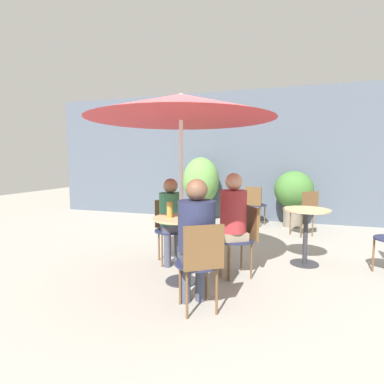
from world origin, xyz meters
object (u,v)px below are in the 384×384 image
at_px(cafe_table_near, 181,235).
at_px(seated_person_0, 196,232).
at_px(bistro_chair_2, 169,224).
at_px(seated_person_2, 171,213).
at_px(bistro_chair_4, 255,202).
at_px(beer_glass_2, 183,211).
at_px(bistro_chair_1, 243,234).
at_px(beer_glass_1, 170,210).
at_px(cafe_table_far, 306,225).
at_px(potted_plant_1, 294,193).
at_px(beer_glass_3, 193,209).
at_px(umbrella, 181,107).
at_px(bistro_chair_0, 201,259).
at_px(potted_plant_0, 201,183).
at_px(bistro_chair_5, 306,209).
at_px(seated_person_1, 232,215).
at_px(beer_glass_0, 183,209).

height_order(cafe_table_near, seated_person_0, seated_person_0).
bearing_deg(bistro_chair_2, seated_person_2, -90.00).
bearing_deg(bistro_chair_4, beer_glass_2, 99.62).
bearing_deg(bistro_chair_1, beer_glass_1, -90.91).
relative_size(bistro_chair_4, beer_glass_2, 4.44).
bearing_deg(cafe_table_far, potted_plant_1, 92.76).
bearing_deg(beer_glass_2, beer_glass_3, 63.50).
bearing_deg(bistro_chair_2, umbrella, -90.00).
distance_m(bistro_chair_0, beer_glass_3, 0.80).
xyz_separation_m(seated_person_2, potted_plant_1, (1.61, 2.93, 0.03)).
distance_m(beer_glass_3, umbrella, 1.13).
distance_m(bistro_chair_2, potted_plant_0, 2.85).
bearing_deg(beer_glass_3, potted_plant_1, 71.55).
bearing_deg(seated_person_0, cafe_table_far, -156.39).
bearing_deg(bistro_chair_1, beer_glass_3, -85.44).
bearing_deg(umbrella, potted_plant_1, 69.74).
relative_size(beer_glass_2, potted_plant_0, 0.13).
distance_m(cafe_table_far, umbrella, 2.26).
xyz_separation_m(beer_glass_2, potted_plant_1, (1.21, 3.57, -0.12)).
bearing_deg(beer_glass_1, bistro_chair_0, -47.82).
bearing_deg(seated_person_0, beer_glass_1, -78.28).
distance_m(beer_glass_1, potted_plant_1, 3.78).
relative_size(cafe_table_far, beer_glass_2, 3.95).
height_order(bistro_chair_0, seated_person_0, seated_person_0).
bearing_deg(bistro_chair_5, beer_glass_2, 21.18).
xyz_separation_m(seated_person_1, beer_glass_2, (-0.46, -0.45, 0.10)).
xyz_separation_m(cafe_table_near, seated_person_0, (0.33, -0.52, 0.18)).
distance_m(beer_glass_0, potted_plant_0, 3.40).
relative_size(bistro_chair_2, beer_glass_2, 4.44).
height_order(cafe_table_near, cafe_table_far, same).
bearing_deg(cafe_table_near, seated_person_0, -57.39).
xyz_separation_m(bistro_chair_5, umbrella, (-1.48, -2.62, 1.46)).
height_order(cafe_table_near, umbrella, umbrella).
xyz_separation_m(seated_person_0, beer_glass_0, (-0.36, 0.65, 0.10)).
height_order(bistro_chair_5, seated_person_1, seated_person_1).
bearing_deg(cafe_table_near, potted_plant_1, 69.74).
bearing_deg(seated_person_1, bistro_chair_1, 90.00).
xyz_separation_m(cafe_table_near, bistro_chair_4, (0.50, 3.26, -0.03)).
bearing_deg(beer_glass_3, bistro_chair_2, 131.10).
bearing_deg(potted_plant_0, bistro_chair_5, -20.36).
bearing_deg(cafe_table_far, beer_glass_3, -140.60).
distance_m(bistro_chair_1, bistro_chair_2, 1.08).
relative_size(seated_person_0, beer_glass_0, 8.52).
relative_size(bistro_chair_1, seated_person_1, 0.68).
height_order(seated_person_0, potted_plant_0, potted_plant_0).
relative_size(seated_person_0, seated_person_1, 0.98).
bearing_deg(seated_person_1, cafe_table_near, -90.00).
height_order(beer_glass_1, potted_plant_0, potted_plant_0).
height_order(seated_person_2, potted_plant_0, potted_plant_0).
bearing_deg(bistro_chair_0, bistro_chair_4, -123.84).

